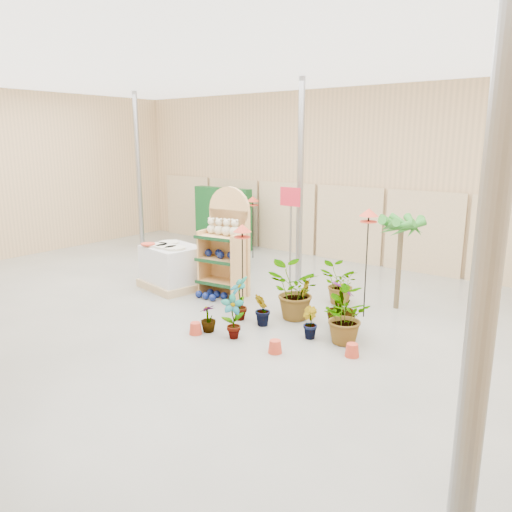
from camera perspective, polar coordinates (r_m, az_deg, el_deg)
The scene contains 23 objects.
room at distance 9.16m, azimuth -3.77°, elevation 7.00°, with size 15.20×12.10×4.70m.
display_shelf at distance 10.33m, azimuth -3.38°, elevation 1.09°, with size 1.02×0.71×2.27m.
teddy_bears at distance 10.15m, azimuth -3.68°, elevation 3.16°, with size 0.84×0.22×0.36m.
gazing_balls_shelf at distance 10.26m, azimuth -3.88°, elevation 0.16°, with size 0.83×0.28×0.16m.
gazing_balls_floor at distance 10.33m, azimuth -5.12°, elevation -4.45°, with size 0.63×0.39×0.15m.
pallet_stack at distance 11.08m, azimuth -9.53°, elevation -1.26°, with size 1.50×1.32×0.98m.
charcoal_planters at distance 12.45m, azimuth -4.47°, elevation 0.26°, with size 0.80×0.50×1.00m.
trellis_stock at distance 15.01m, azimuth -3.81°, elevation 4.38°, with size 2.00×0.30×1.80m, color #0E4319.
offer_sign at distance 10.81m, azimuth 3.95°, elevation 4.51°, with size 0.50×0.08×2.20m.
bird_table_front at distance 9.18m, azimuth -1.59°, elevation 2.88°, with size 0.34×0.34×1.68m.
bird_table_right at distance 9.04m, azimuth 12.76°, elevation 4.45°, with size 0.34×0.34×2.02m.
bird_table_back at distance 13.50m, azimuth -0.36°, elevation 6.31°, with size 0.34×0.34×1.70m.
palm at distance 9.73m, azimuth 16.30°, elevation 3.47°, with size 0.70×0.70×1.91m.
potted_plant_0 at distance 9.03m, azimuth -1.90°, elevation -4.84°, with size 0.43×0.29×0.81m, color #287924.
potted_plant_1 at distance 8.74m, azimuth 0.77°, elevation -6.16°, with size 0.33×0.27×0.61m, color #287924.
potted_plant_2 at distance 9.04m, azimuth 4.21°, elevation -4.08°, with size 0.93×0.81×1.04m, color #287924.
potted_plant_3 at distance 8.60m, azimuth 9.77°, elevation -5.67°, with size 0.50×0.50×0.89m, color #287924.
potted_plant_5 at distance 9.21m, azimuth 5.21°, elevation -4.91°, with size 0.38×0.31×0.69m, color #287924.
potted_plant_6 at distance 10.00m, azimuth 9.38°, elevation -3.16°, with size 0.74×0.64×0.82m, color #287924.
potted_plant_7 at distance 8.57m, azimuth -5.48°, elevation -7.08°, with size 0.27×0.27×0.48m, color #287924.
potted_plant_8 at distance 8.21m, azimuth -2.67°, elevation -6.98°, with size 0.39×0.26×0.74m, color #287924.
potted_plant_9 at distance 8.31m, azimuth 6.12°, elevation -7.57°, with size 0.29×0.23×0.53m, color #287924.
potted_plant_10 at distance 8.13m, azimuth 9.82°, elevation -6.83°, with size 0.79×0.69×0.88m, color #287924.
Camera 1 is at (6.01, -5.93, 3.20)m, focal length 35.00 mm.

